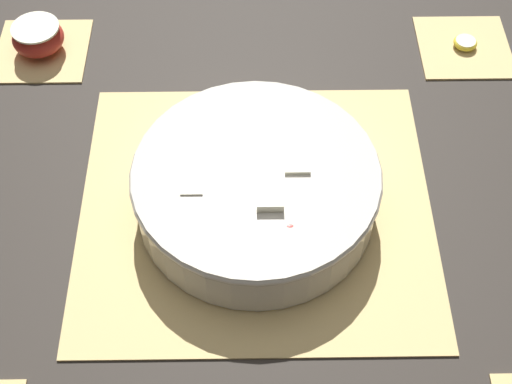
# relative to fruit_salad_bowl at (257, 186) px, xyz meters

# --- Properties ---
(ground_plane) EXTENTS (6.00, 6.00, 0.00)m
(ground_plane) POSITION_rel_fruit_salad_bowl_xyz_m (-0.00, 0.00, -0.05)
(ground_plane) COLOR #2D2823
(bamboo_mat_center) EXTENTS (0.44, 0.40, 0.01)m
(bamboo_mat_center) POSITION_rel_fruit_salad_bowl_xyz_m (-0.00, 0.00, -0.04)
(bamboo_mat_center) COLOR #D6B775
(bamboo_mat_center) RESTS_ON ground_plane
(coaster_mat_far_left) EXTENTS (0.14, 0.14, 0.01)m
(coaster_mat_far_left) POSITION_rel_fruit_salad_bowl_xyz_m (-0.32, 0.29, -0.04)
(coaster_mat_far_left) COLOR #D6B775
(coaster_mat_far_left) RESTS_ON ground_plane
(coaster_mat_far_right) EXTENTS (0.14, 0.14, 0.01)m
(coaster_mat_far_right) POSITION_rel_fruit_salad_bowl_xyz_m (0.31, 0.29, -0.04)
(coaster_mat_far_right) COLOR #D6B775
(coaster_mat_far_right) RESTS_ON ground_plane
(fruit_salad_bowl) EXTENTS (0.30, 0.30, 0.08)m
(fruit_salad_bowl) POSITION_rel_fruit_salad_bowl_xyz_m (0.00, 0.00, 0.00)
(fruit_salad_bowl) COLOR silver
(fruit_salad_bowl) RESTS_ON bamboo_mat_center
(apple_half) EXTENTS (0.08, 0.08, 0.04)m
(apple_half) POSITION_rel_fruit_salad_bowl_xyz_m (-0.32, 0.29, -0.02)
(apple_half) COLOR #B72D23
(apple_half) RESTS_ON coaster_mat_far_left
(banana_coin_single) EXTENTS (0.03, 0.03, 0.01)m
(banana_coin_single) POSITION_rel_fruit_salad_bowl_xyz_m (0.31, 0.29, -0.04)
(banana_coin_single) COLOR #F4EABC
(banana_coin_single) RESTS_ON coaster_mat_far_right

